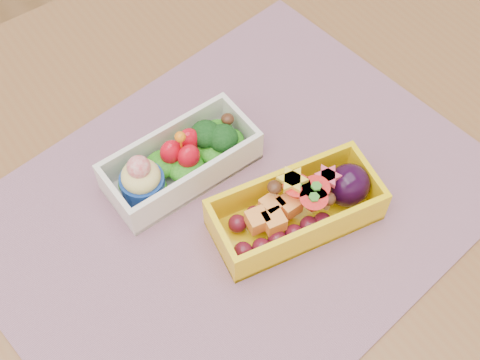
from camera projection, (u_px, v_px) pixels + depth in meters
table at (201, 250)px, 0.78m from camera, size 1.20×0.80×0.75m
placemat at (237, 205)px, 0.70m from camera, size 0.58×0.47×0.00m
bento_white at (180, 162)px, 0.70m from camera, size 0.17×0.08×0.07m
bento_yellow at (299, 208)px, 0.67m from camera, size 0.19×0.11×0.06m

